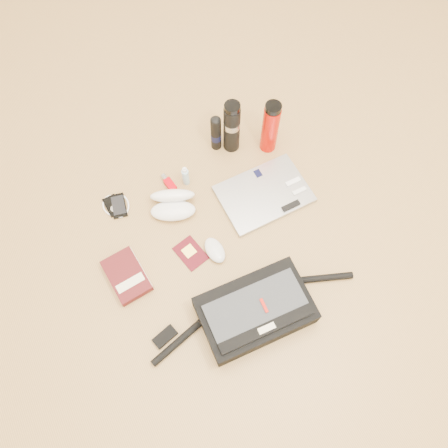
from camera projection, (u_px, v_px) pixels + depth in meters
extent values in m
plane|color=#A57C45|center=(236.00, 255.00, 1.68)|extent=(4.00, 4.00, 0.00)
cube|color=black|center=(255.00, 310.00, 1.54)|extent=(0.40, 0.26, 0.09)
cube|color=#2F3236|center=(257.00, 309.00, 1.49)|extent=(0.35, 0.19, 0.01)
cube|color=black|center=(266.00, 329.00, 1.47)|extent=(0.35, 0.06, 0.01)
cube|color=beige|center=(267.00, 329.00, 1.46)|extent=(0.06, 0.03, 0.01)
cube|color=#B60B00|center=(264.00, 306.00, 1.50)|extent=(0.01, 0.05, 0.01)
cylinder|color=black|center=(180.00, 341.00, 1.53)|extent=(0.24, 0.08, 0.03)
cylinder|color=black|center=(321.00, 278.00, 1.63)|extent=(0.23, 0.11, 0.03)
cube|color=black|center=(165.00, 337.00, 1.54)|extent=(0.09, 0.06, 0.02)
cube|color=#A2A2A4|center=(264.00, 194.00, 1.78)|extent=(0.36, 0.25, 0.02)
cube|color=black|center=(258.00, 173.00, 1.81)|extent=(0.03, 0.03, 0.00)
cube|color=white|center=(293.00, 182.00, 1.79)|extent=(0.06, 0.02, 0.01)
cube|color=silver|center=(299.00, 191.00, 1.77)|extent=(0.06, 0.02, 0.01)
cube|color=black|center=(291.00, 206.00, 1.74)|extent=(0.08, 0.02, 0.01)
cube|color=#460F12|center=(127.00, 276.00, 1.63)|extent=(0.14, 0.20, 0.03)
cube|color=beige|center=(141.00, 267.00, 1.64)|extent=(0.02, 0.18, 0.03)
cube|color=#F1E9C0|center=(130.00, 283.00, 1.60)|extent=(0.11, 0.04, 0.00)
cube|color=#44060E|center=(191.00, 253.00, 1.68)|extent=(0.11, 0.14, 0.00)
cube|color=#E4BF4E|center=(189.00, 251.00, 1.68)|extent=(0.05, 0.05, 0.00)
ellipsoid|color=silver|center=(215.00, 250.00, 1.67)|extent=(0.07, 0.12, 0.04)
ellipsoid|color=white|center=(173.00, 211.00, 1.73)|extent=(0.20, 0.16, 0.05)
ellipsoid|color=white|center=(172.00, 196.00, 1.74)|extent=(0.20, 0.16, 0.10)
ellipsoid|color=black|center=(164.00, 211.00, 1.73)|extent=(0.06, 0.05, 0.02)
ellipsoid|color=black|center=(182.00, 210.00, 1.73)|extent=(0.06, 0.05, 0.02)
cylinder|color=black|center=(173.00, 210.00, 1.73)|extent=(0.03, 0.02, 0.01)
cube|color=black|center=(113.00, 206.00, 1.77)|extent=(0.06, 0.09, 0.01)
cylinder|color=#B6B6B9|center=(114.00, 208.00, 1.76)|extent=(0.03, 0.03, 0.00)
torus|color=white|center=(113.00, 205.00, 1.77)|extent=(0.08, 0.08, 0.01)
cube|color=black|center=(119.00, 206.00, 1.77)|extent=(0.08, 0.12, 0.01)
cube|color=black|center=(118.00, 205.00, 1.76)|extent=(0.07, 0.09, 0.00)
torus|color=white|center=(119.00, 206.00, 1.77)|extent=(0.10, 0.10, 0.01)
cube|color=#B5000B|center=(170.00, 185.00, 1.80)|extent=(0.04, 0.06, 0.03)
cube|color=#BC0002|center=(175.00, 192.00, 1.78)|extent=(0.02, 0.02, 0.02)
cylinder|color=#B2B2B5|center=(165.00, 178.00, 1.81)|extent=(0.03, 0.04, 0.02)
cylinder|color=#9CC8DB|center=(186.00, 177.00, 1.78)|extent=(0.03, 0.03, 0.09)
cylinder|color=white|center=(185.00, 170.00, 1.73)|extent=(0.02, 0.02, 0.02)
cylinder|color=white|center=(184.00, 169.00, 1.72)|extent=(0.01, 0.01, 0.01)
cylinder|color=black|center=(216.00, 134.00, 1.81)|extent=(0.05, 0.05, 0.18)
cylinder|color=black|center=(216.00, 136.00, 1.83)|extent=(0.06, 0.06, 0.03)
ellipsoid|color=black|center=(216.00, 120.00, 1.73)|extent=(0.05, 0.05, 0.02)
cylinder|color=black|center=(232.00, 129.00, 1.79)|extent=(0.09, 0.09, 0.24)
cylinder|color=#B0B0B2|center=(232.00, 124.00, 1.76)|extent=(0.09, 0.09, 0.03)
cylinder|color=black|center=(232.00, 107.00, 1.67)|extent=(0.09, 0.09, 0.02)
cylinder|color=#BB0D02|center=(270.00, 129.00, 1.79)|extent=(0.09, 0.09, 0.24)
cylinder|color=black|center=(273.00, 108.00, 1.66)|extent=(0.08, 0.08, 0.02)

